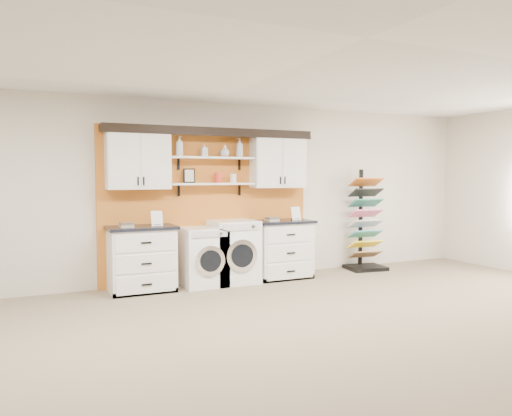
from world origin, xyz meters
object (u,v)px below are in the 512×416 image
base_cabinet_left (142,259)px  washer (203,257)px  base_cabinet_right (282,249)px  sample_rack (365,238)px  dryer (233,252)px

base_cabinet_left → washer: size_ratio=1.09×
base_cabinet_left → base_cabinet_right: base_cabinet_left is taller
base_cabinet_right → washer: 1.34m
base_cabinet_right → sample_rack: sample_rack is taller
washer → sample_rack: sample_rack is taller
base_cabinet_right → sample_rack: bearing=1.3°
dryer → sample_rack: 2.53m
washer → dryer: size_ratio=0.91×
dryer → sample_rack: (2.53, 0.04, 0.07)m
base_cabinet_left → washer: 0.92m
base_cabinet_left → washer: bearing=-0.2°
base_cabinet_left → sample_rack: sample_rack is taller
base_cabinet_left → dryer: size_ratio=0.99×
base_cabinet_left → dryer: bearing=-0.1°
washer → sample_rack: 3.03m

